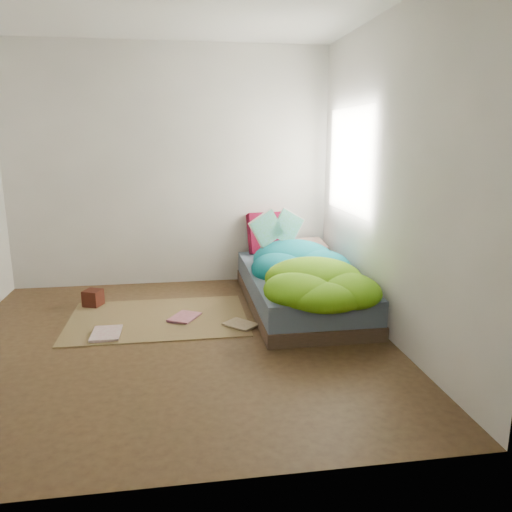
# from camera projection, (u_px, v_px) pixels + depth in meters

# --- Properties ---
(ground) EXTENTS (3.50, 3.50, 0.00)m
(ground) POSITION_uv_depth(u_px,v_px,m) (175.00, 342.00, 4.06)
(ground) COLOR #3C2817
(ground) RESTS_ON ground
(room_walls) EXTENTS (3.54, 3.54, 2.62)m
(room_walls) POSITION_uv_depth(u_px,v_px,m) (168.00, 137.00, 3.69)
(room_walls) COLOR beige
(room_walls) RESTS_ON ground
(bed) EXTENTS (1.00, 2.00, 0.34)m
(bed) POSITION_uv_depth(u_px,v_px,m) (300.00, 289.00, 4.90)
(bed) COLOR #3B2C20
(bed) RESTS_ON ground
(duvet) EXTENTS (0.96, 1.84, 0.34)m
(duvet) POSITION_uv_depth(u_px,v_px,m) (306.00, 261.00, 4.61)
(duvet) COLOR #086481
(duvet) RESTS_ON bed
(rug) EXTENTS (1.60, 1.10, 0.01)m
(rug) POSITION_uv_depth(u_px,v_px,m) (158.00, 318.00, 4.57)
(rug) COLOR brown
(rug) RESTS_ON ground
(pillow_floral) EXTENTS (0.56, 0.38, 0.12)m
(pillow_floral) POSITION_uv_depth(u_px,v_px,m) (302.00, 248.00, 5.66)
(pillow_floral) COLOR silver
(pillow_floral) RESTS_ON bed
(pillow_magenta) EXTENTS (0.47, 0.20, 0.46)m
(pillow_magenta) POSITION_uv_depth(u_px,v_px,m) (268.00, 233.00, 5.66)
(pillow_magenta) COLOR #52051D
(pillow_magenta) RESTS_ON bed
(open_book) EXTENTS (0.50, 0.22, 0.30)m
(open_book) POSITION_uv_depth(u_px,v_px,m) (278.00, 218.00, 5.04)
(open_book) COLOR #2C8936
(open_book) RESTS_ON duvet
(wooden_box) EXTENTS (0.21, 0.21, 0.16)m
(wooden_box) POSITION_uv_depth(u_px,v_px,m) (93.00, 298.00, 4.89)
(wooden_box) COLOR #32190B
(wooden_box) RESTS_ON rug
(floor_book_a) EXTENTS (0.24, 0.33, 0.02)m
(floor_book_a) POSITION_uv_depth(u_px,v_px,m) (92.00, 334.00, 4.15)
(floor_book_a) COLOR silver
(floor_book_a) RESTS_ON rug
(floor_book_b) EXTENTS (0.33, 0.36, 0.03)m
(floor_book_b) POSITION_uv_depth(u_px,v_px,m) (174.00, 316.00, 4.57)
(floor_book_b) COLOR #CD768E
(floor_book_b) RESTS_ON rug
(floor_book_c) EXTENTS (0.33, 0.34, 0.02)m
(floor_book_c) POSITION_uv_depth(u_px,v_px,m) (233.00, 328.00, 4.30)
(floor_book_c) COLOR tan
(floor_book_c) RESTS_ON rug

